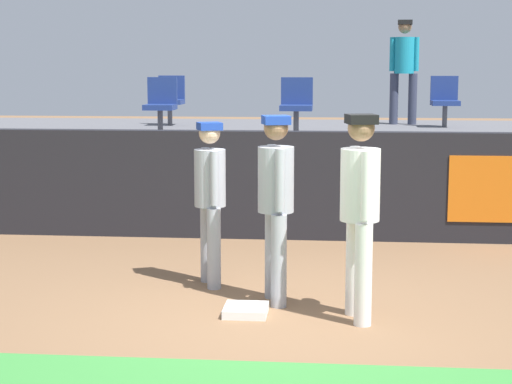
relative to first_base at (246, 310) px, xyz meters
name	(u,v)px	position (x,y,z in m)	size (l,w,h in m)	color
ground_plane	(275,321)	(0.28, -0.18, -0.04)	(60.00, 60.00, 0.00)	brown
first_base	(246,310)	(0.00, 0.00, 0.00)	(0.40, 0.40, 0.08)	white
player_fielder_home	(360,203)	(1.03, -0.05, 1.04)	(0.42, 0.60, 1.86)	white
player_runner_visitor	(276,195)	(0.24, 0.44, 1.01)	(0.42, 0.50, 1.82)	#9EA3AD
player_coach_visitor	(210,192)	(-0.48, 1.03, 0.95)	(0.42, 0.45, 1.71)	#9EA3AD
field_wall	(296,185)	(0.30, 3.54, 0.67)	(18.00, 0.26, 1.43)	black
bleacher_platform	(303,168)	(0.28, 6.11, 0.59)	(18.00, 4.80, 1.27)	#59595E
seat_front_center	(296,103)	(0.22, 4.98, 1.70)	(0.47, 0.44, 0.84)	#4C4C51
seat_back_right	(445,98)	(2.59, 6.78, 1.70)	(0.45, 0.44, 0.84)	#4C4C51
seat_front_left	(161,102)	(-1.80, 4.98, 1.70)	(0.44, 0.44, 0.84)	#4C4C51
seat_back_left	(170,97)	(-2.01, 6.78, 1.70)	(0.45, 0.44, 0.84)	#4C4C51
spectator_hooded	(404,64)	(1.95, 7.34, 2.26)	(0.50, 0.35, 1.78)	#33384C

